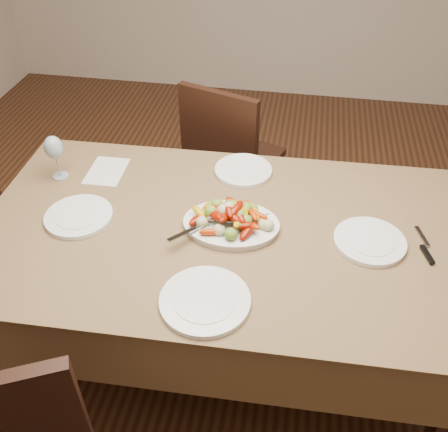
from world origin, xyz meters
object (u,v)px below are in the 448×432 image
at_px(plate_left, 79,217).
at_px(wine_glass, 56,156).
at_px(chair_far, 236,158).
at_px(serving_platter, 231,226).
at_px(plate_far, 243,171).
at_px(plate_right, 370,241).
at_px(dining_table, 224,297).
at_px(plate_near, 205,301).

height_order(plate_left, wine_glass, wine_glass).
bearing_deg(wine_glass, chair_far, 47.12).
height_order(serving_platter, plate_far, serving_platter).
bearing_deg(plate_right, dining_table, -178.72).
relative_size(dining_table, plate_near, 6.35).
height_order(serving_platter, wine_glass, wine_glass).
bearing_deg(plate_far, wine_glass, -167.83).
distance_m(plate_left, plate_near, 0.64).
xyz_separation_m(dining_table, chair_far, (-0.09, 0.91, 0.10)).
distance_m(plate_left, wine_glass, 0.32).
bearing_deg(chair_far, dining_table, 114.88).
bearing_deg(plate_near, wine_glass, 142.25).
bearing_deg(plate_right, plate_near, -144.72).
xyz_separation_m(dining_table, plate_near, (0.00, -0.36, 0.39)).
distance_m(serving_platter, plate_near, 0.37).
bearing_deg(wine_glass, plate_right, -9.04).
height_order(plate_near, wine_glass, wine_glass).
xyz_separation_m(plate_right, plate_far, (-0.51, 0.36, 0.00)).
bearing_deg(wine_glass, plate_far, 12.17).
bearing_deg(plate_left, dining_table, 3.60).
bearing_deg(plate_near, plate_right, 35.28).
distance_m(serving_platter, plate_right, 0.50).
bearing_deg(chair_far, plate_far, 120.85).
height_order(chair_far, plate_left, chair_far).
bearing_deg(plate_far, dining_table, -92.73).
relative_size(chair_far, plate_far, 3.89).
xyz_separation_m(dining_table, wine_glass, (-0.74, 0.21, 0.48)).
distance_m(plate_right, plate_far, 0.63).
relative_size(dining_table, plate_far, 7.53).
distance_m(plate_right, wine_glass, 1.28).
bearing_deg(serving_platter, plate_right, 0.32).
height_order(dining_table, chair_far, chair_far).
bearing_deg(plate_far, plate_left, -144.27).
bearing_deg(chair_far, wine_glass, 66.11).
bearing_deg(wine_glass, serving_platter, -14.96).
bearing_deg(plate_left, wine_glass, 126.72).
height_order(chair_far, wine_glass, wine_glass).
height_order(plate_left, plate_far, same).
height_order(dining_table, serving_platter, serving_platter).
relative_size(plate_far, wine_glass, 1.19).
xyz_separation_m(plate_far, wine_glass, (-0.76, -0.16, 0.09)).
bearing_deg(dining_table, plate_right, 1.28).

